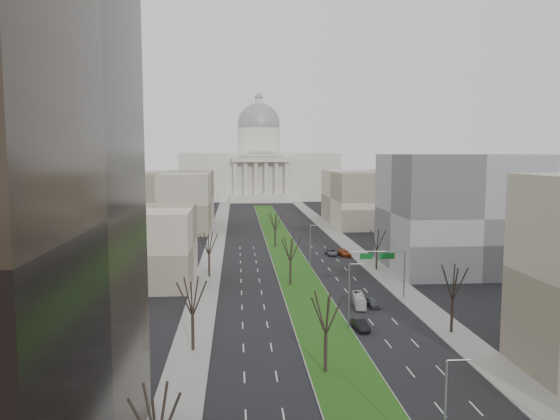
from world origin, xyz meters
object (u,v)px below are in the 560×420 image
car_black (360,325)px  box_van (359,300)px  car_red (344,253)px  car_grey_near (373,302)px  car_grey_far (332,252)px

car_black → box_van: bearing=72.4°
box_van → car_red: bearing=89.3°
box_van → car_grey_near: bearing=-2.3°
car_grey_near → car_red: size_ratio=0.79×
car_red → car_grey_near: bearing=-104.5°
car_red → box_van: 42.30m
car_grey_near → car_red: car_red is taller
car_black → car_grey_near: bearing=62.0°
car_black → car_red: size_ratio=0.86×
car_grey_near → car_black: 11.93m
car_grey_near → box_van: box_van is taller
box_van → car_black: bearing=-94.6°
car_grey_far → car_black: bearing=-95.9°
car_grey_far → box_van: size_ratio=0.73×
car_grey_near → box_van: (-2.12, 0.36, 0.26)m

